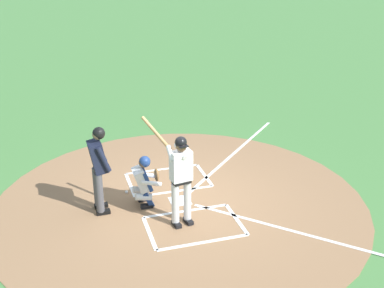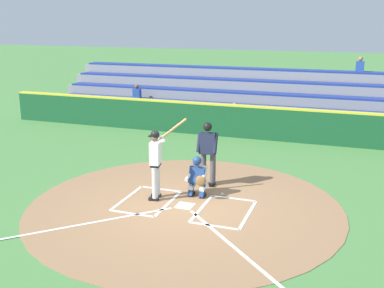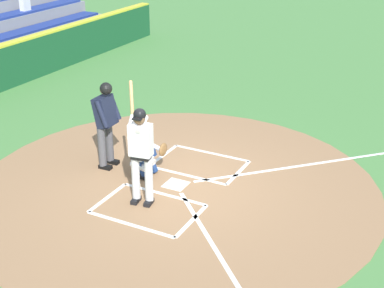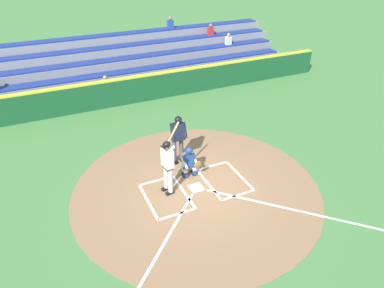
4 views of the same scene
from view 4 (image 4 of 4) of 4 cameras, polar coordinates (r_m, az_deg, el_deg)
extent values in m
plane|color=#4C8442|center=(11.45, 0.69, -7.21)|extent=(120.00, 120.00, 0.00)
cylinder|color=#99704C|center=(11.44, 0.69, -7.19)|extent=(8.00, 8.00, 0.01)
cube|color=white|center=(11.44, 0.69, -7.15)|extent=(0.44, 0.44, 0.01)
cube|color=white|center=(12.47, 3.28, -3.58)|extent=(1.20, 0.08, 0.01)
cube|color=white|center=(11.24, 7.59, -8.27)|extent=(1.20, 0.08, 0.01)
cube|color=white|center=(11.60, 2.72, -6.57)|extent=(0.08, 1.80, 0.01)
cube|color=white|center=(12.10, 7.80, -5.07)|extent=(0.08, 1.80, 0.01)
cube|color=white|center=(11.80, -5.84, -5.99)|extent=(1.20, 0.08, 0.01)
cube|color=white|center=(10.49, -2.44, -11.39)|extent=(1.20, 0.08, 0.01)
cube|color=white|center=(11.29, -1.39, -7.74)|extent=(0.08, 1.80, 0.01)
cube|color=white|center=(10.99, -7.21, -9.33)|extent=(0.08, 1.80, 0.01)
cube|color=white|center=(9.44, -5.65, -17.61)|extent=(3.73, 3.73, 0.01)
cube|color=white|center=(11.05, 15.61, -10.17)|extent=(3.73, 3.73, 0.01)
cylinder|color=silver|center=(10.93, -3.56, -6.07)|extent=(0.15, 0.15, 0.84)
cube|color=black|center=(11.20, -3.66, -8.00)|extent=(0.28, 0.16, 0.09)
cylinder|color=silver|center=(11.12, -4.26, -5.40)|extent=(0.15, 0.15, 0.84)
cube|color=black|center=(11.38, -4.35, -7.31)|extent=(0.28, 0.16, 0.09)
cube|color=black|center=(10.75, -4.00, -3.72)|extent=(0.27, 0.37, 0.10)
cube|color=white|center=(10.58, -4.06, -2.34)|extent=(0.30, 0.43, 0.60)
sphere|color=brown|center=(10.35, -4.24, -0.48)|extent=(0.21, 0.21, 0.21)
sphere|color=black|center=(10.32, -4.16, -0.11)|extent=(0.23, 0.23, 0.23)
cube|color=black|center=(10.30, -4.68, -0.46)|extent=(0.14, 0.19, 0.02)
cylinder|color=white|center=(10.44, -3.84, -1.01)|extent=(0.44, 0.16, 0.21)
cylinder|color=white|center=(10.59, -4.43, -0.51)|extent=(0.28, 0.13, 0.29)
cylinder|color=#AD7F4C|center=(10.70, -3.18, 1.73)|extent=(0.63, 0.46, 0.53)
cylinder|color=#AD7F4C|center=(10.57, -4.17, -0.19)|extent=(0.10, 0.11, 0.08)
cube|color=black|center=(12.04, 0.22, -4.77)|extent=(0.12, 0.26, 0.09)
cube|color=navy|center=(11.92, 0.30, -4.27)|extent=(0.12, 0.24, 0.37)
cylinder|color=silver|center=(11.95, 0.10, -3.70)|extent=(0.16, 0.36, 0.21)
cube|color=black|center=(11.94, -1.19, -5.14)|extent=(0.12, 0.26, 0.09)
cube|color=navy|center=(11.82, -1.12, -4.63)|extent=(0.12, 0.24, 0.37)
cylinder|color=silver|center=(11.84, -1.32, -4.06)|extent=(0.16, 0.36, 0.21)
cube|color=silver|center=(11.71, -0.63, -2.49)|extent=(0.41, 0.36, 0.52)
cube|color=navy|center=(11.63, -0.42, -2.76)|extent=(0.42, 0.22, 0.46)
sphere|color=brown|center=(11.46, -0.50, -1.12)|extent=(0.21, 0.21, 0.21)
sphere|color=navy|center=(11.43, -0.47, -1.09)|extent=(0.24, 0.24, 0.24)
cylinder|color=silver|center=(11.66, 0.60, -2.77)|extent=(0.10, 0.45, 0.20)
cylinder|color=silver|center=(11.53, -1.21, -3.22)|extent=(0.10, 0.45, 0.20)
ellipsoid|color=brown|center=(11.53, 1.01, -3.40)|extent=(0.28, 0.10, 0.28)
cylinder|color=#4C4C51|center=(12.52, -1.77, -0.70)|extent=(0.16, 0.16, 0.86)
cube|color=black|center=(12.73, -1.64, -2.59)|extent=(0.14, 0.29, 0.09)
cylinder|color=#4C4C51|center=(12.42, -2.94, -1.01)|extent=(0.16, 0.16, 0.86)
cube|color=black|center=(12.63, -2.79, -2.91)|extent=(0.14, 0.29, 0.09)
cube|color=#191E33|center=(12.06, -2.35, 2.05)|extent=(0.45, 0.38, 0.66)
sphere|color=#9E7051|center=(11.81, -2.31, 3.96)|extent=(0.22, 0.22, 0.22)
sphere|color=black|center=(11.78, -2.27, 4.01)|extent=(0.25, 0.25, 0.25)
cylinder|color=#191E33|center=(12.07, -1.16, 2.26)|extent=(0.11, 0.29, 0.56)
cylinder|color=#191E33|center=(11.90, -3.23, 1.75)|extent=(0.11, 0.29, 0.56)
sphere|color=white|center=(12.43, 1.49, -3.54)|extent=(0.07, 0.07, 0.07)
cube|color=#19512D|center=(17.34, -10.12, 8.61)|extent=(22.00, 0.36, 1.25)
cube|color=yellow|center=(17.10, -10.32, 10.64)|extent=(22.00, 0.32, 0.06)
cube|color=gray|center=(18.41, -10.90, 8.53)|extent=(20.00, 0.85, 0.45)
cube|color=navy|center=(18.31, -10.98, 9.29)|extent=(19.60, 0.72, 0.08)
cube|color=gray|center=(19.10, -11.65, 10.01)|extent=(20.00, 0.85, 0.90)
cube|color=navy|center=(18.94, -11.81, 11.39)|extent=(19.60, 0.72, 0.08)
cube|color=gray|center=(19.81, -12.36, 11.38)|extent=(20.00, 0.85, 1.35)
cube|color=navy|center=(19.59, -12.60, 13.34)|extent=(19.60, 0.72, 0.08)
cube|color=gray|center=(20.53, -13.02, 12.65)|extent=(20.00, 0.85, 1.80)
cube|color=navy|center=(20.27, -13.34, 15.17)|extent=(19.60, 0.72, 0.08)
cube|color=gray|center=(21.26, -13.65, 13.84)|extent=(20.00, 0.85, 2.25)
cube|color=navy|center=(20.97, -14.05, 16.87)|extent=(19.60, 0.72, 0.08)
cube|color=white|center=(21.96, 5.97, 16.50)|extent=(0.36, 0.22, 0.46)
sphere|color=tan|center=(21.87, 6.02, 17.36)|extent=(0.20, 0.20, 0.20)
cube|color=red|center=(22.20, 3.06, 17.97)|extent=(0.36, 0.22, 0.46)
sphere|color=#9E7051|center=(22.13, 3.09, 18.83)|extent=(0.20, 0.20, 0.20)
cube|color=#284C9E|center=(21.94, -3.57, 19.00)|extent=(0.36, 0.22, 0.46)
sphere|color=#9E7051|center=(21.87, -3.60, 19.87)|extent=(0.20, 0.20, 0.20)
cube|color=orange|center=(18.00, -13.90, 9.48)|extent=(0.36, 0.22, 0.46)
sphere|color=tan|center=(17.88, -14.04, 10.49)|extent=(0.20, 0.20, 0.20)
camera|label=1|loc=(11.85, -51.06, 10.97)|focal=45.86mm
camera|label=2|loc=(8.48, 74.16, -9.97)|focal=43.74mm
camera|label=3|loc=(5.92, -69.94, -9.60)|focal=51.37mm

